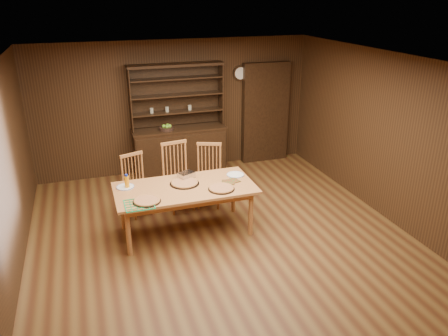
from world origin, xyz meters
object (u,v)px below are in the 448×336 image
object	(u,v)px
chair_center	(177,173)
juice_bottle	(127,182)
chair_left	(136,182)
china_hutch	(179,144)
chair_right	(209,172)
dining_table	(185,191)

from	to	relation	value
chair_center	juice_bottle	xyz separation A→B (m)	(-0.88, -0.64, 0.24)
chair_left	chair_center	bearing A→B (deg)	-19.98
china_hutch	chair_right	xyz separation A→B (m)	(0.17, -1.52, -0.03)
chair_center	juice_bottle	world-z (taller)	chair_center
dining_table	chair_left	size ratio (longest dim) A/B	2.01
chair_right	juice_bottle	bearing A→B (deg)	-135.68
chair_left	juice_bottle	distance (m)	0.75
chair_left	chair_center	xyz separation A→B (m)	(0.69, -0.01, 0.07)
dining_table	chair_right	size ratio (longest dim) A/B	1.91
china_hutch	chair_left	distance (m)	1.82
chair_right	dining_table	bearing A→B (deg)	-105.05
china_hutch	chair_center	distance (m)	1.53
china_hutch	chair_center	bearing A→B (deg)	-104.25
chair_left	chair_center	size ratio (longest dim) A/B	0.89
chair_right	china_hutch	bearing A→B (deg)	117.63
china_hutch	chair_left	xyz separation A→B (m)	(-1.06, -1.47, -0.06)
china_hutch	dining_table	distance (m)	2.40
juice_bottle	china_hutch	bearing A→B (deg)	59.32
dining_table	juice_bottle	size ratio (longest dim) A/B	9.54
chair_center	chair_right	bearing A→B (deg)	-12.19
chair_left	juice_bottle	world-z (taller)	chair_left
dining_table	chair_center	size ratio (longest dim) A/B	1.80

